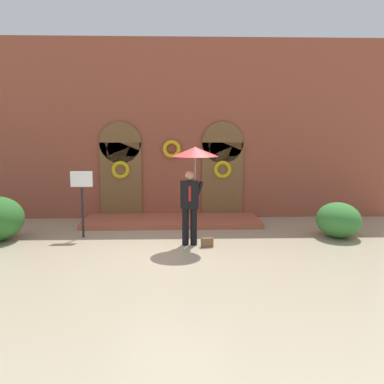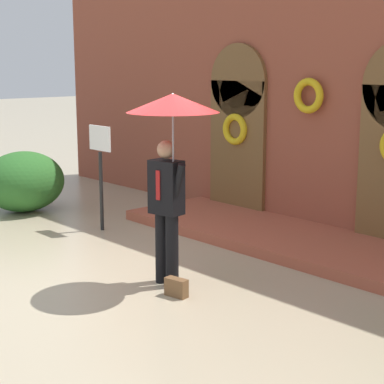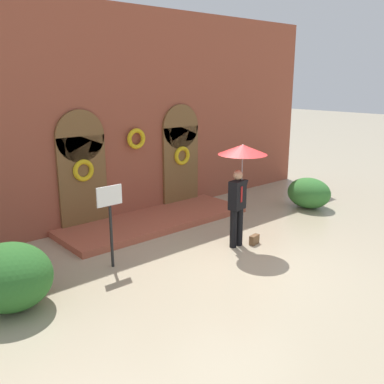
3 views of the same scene
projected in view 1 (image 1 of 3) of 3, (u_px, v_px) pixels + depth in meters
The scene contains 6 objects.
ground_plane at pixel (170, 251), 9.79m from camera, with size 80.00×80.00×0.00m, color tan.
building_facade at pixel (172, 134), 13.54m from camera, with size 14.00×2.30×5.60m.
person_with_umbrella at pixel (194, 166), 10.08m from camera, with size 1.10×1.10×2.36m.
handbag at pixel (207, 242), 10.14m from camera, with size 0.28×0.12×0.22m, color brown.
sign_post at pixel (82, 193), 10.98m from camera, with size 0.56×0.06×1.72m.
shrub_right at pixel (338, 220), 11.09m from camera, with size 1.11×1.33×0.90m, color #387A33.
Camera 1 is at (0.18, -9.53, 2.67)m, focal length 40.00 mm.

